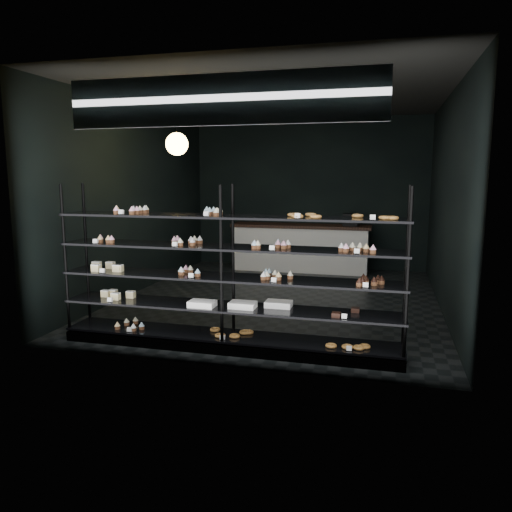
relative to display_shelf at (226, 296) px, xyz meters
The scene contains 5 objects.
room 2.64m from the display_shelf, 87.51° to the left, with size 5.01×6.01×3.20m.
display_shelf is the anchor object (origin of this frame).
signage 2.18m from the display_shelf, 77.38° to the right, with size 3.30×0.05×0.50m.
pendant_lamp 2.65m from the display_shelf, 129.18° to the left, with size 0.32×0.32×0.89m.
service_counter 4.95m from the display_shelf, 89.48° to the left, with size 2.90×0.65×1.23m.
Camera 1 is at (1.64, -7.79, 2.02)m, focal length 35.00 mm.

